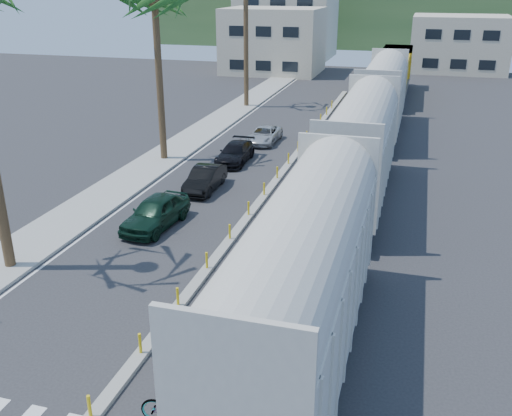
{
  "coord_description": "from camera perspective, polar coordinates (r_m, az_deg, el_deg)",
  "views": [
    {
      "loc": [
        7.72,
        -11.58,
        11.2
      ],
      "look_at": [
        1.39,
        10.52,
        2.0
      ],
      "focal_mm": 40.0,
      "sensor_mm": 36.0,
      "label": 1
    }
  ],
  "objects": [
    {
      "name": "car_second",
      "position": [
        32.67,
        -5.12,
        2.93
      ],
      "size": [
        1.59,
        4.15,
        1.35
      ],
      "primitive_type": "imported",
      "rotation": [
        0.0,
        0.0,
        0.02
      ],
      "color": "black",
      "rests_on": "ground"
    },
    {
      "name": "freight_train",
      "position": [
        36.1,
        11.34,
        8.11
      ],
      "size": [
        3.0,
        60.94,
        5.85
      ],
      "color": "beige",
      "rests_on": "ground"
    },
    {
      "name": "car_lead",
      "position": [
        27.98,
        -10.01,
        -0.42
      ],
      "size": [
        2.6,
        4.85,
        1.54
      ],
      "primitive_type": "imported",
      "rotation": [
        0.0,
        0.0,
        -0.09
      ],
      "color": "black",
      "rests_on": "ground"
    },
    {
      "name": "median",
      "position": [
        34.32,
        2.11,
        2.91
      ],
      "size": [
        0.45,
        60.0,
        0.85
      ],
      "color": "gray",
      "rests_on": "ground"
    },
    {
      "name": "car_rear",
      "position": [
        42.42,
        0.82,
        7.33
      ],
      "size": [
        2.03,
        4.28,
        1.18
      ],
      "primitive_type": "imported",
      "rotation": [
        0.0,
        0.0,
        -0.01
      ],
      "color": "#B8BBBE",
      "rests_on": "ground"
    },
    {
      "name": "buildings",
      "position": [
        84.7,
        6.61,
        17.05
      ],
      "size": [
        38.0,
        27.0,
        10.0
      ],
      "color": "#B7AB91",
      "rests_on": "ground"
    },
    {
      "name": "sidewalk",
      "position": [
        41.53,
        -7.69,
        6.08
      ],
      "size": [
        3.0,
        90.0,
        0.15
      ],
      "primitive_type": "cube",
      "color": "gray",
      "rests_on": "ground"
    },
    {
      "name": "lane_markings",
      "position": [
        39.51,
        0.85,
        5.35
      ],
      "size": [
        9.42,
        90.0,
        0.01
      ],
      "color": "silver",
      "rests_on": "ground"
    },
    {
      "name": "car_third",
      "position": [
        37.66,
        -2.1,
        5.52
      ],
      "size": [
        1.95,
        4.49,
        1.28
      ],
      "primitive_type": "imported",
      "rotation": [
        0.0,
        0.0,
        0.02
      ],
      "color": "black",
      "rests_on": "ground"
    },
    {
      "name": "ground",
      "position": [
        17.86,
        -14.41,
        -17.84
      ],
      "size": [
        140.0,
        140.0,
        0.0
      ],
      "primitive_type": "plane",
      "color": "#28282B",
      "rests_on": "ground"
    },
    {
      "name": "rails",
      "position": [
        41.21,
        11.65,
        5.64
      ],
      "size": [
        1.56,
        100.0,
        0.06
      ],
      "color": "black",
      "rests_on": "ground"
    },
    {
      "name": "cyclist",
      "position": [
        16.21,
        -7.91,
        -18.4
      ],
      "size": [
        1.32,
        2.3,
        2.46
      ],
      "rotation": [
        0.0,
        0.0,
        1.71
      ],
      "color": "#9EA0A5",
      "rests_on": "ground"
    },
    {
      "name": "hillside",
      "position": [
        111.97,
        12.68,
        18.66
      ],
      "size": [
        80.0,
        20.0,
        12.0
      ],
      "primitive_type": "cube",
      "color": "#385628",
      "rests_on": "ground"
    }
  ]
}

